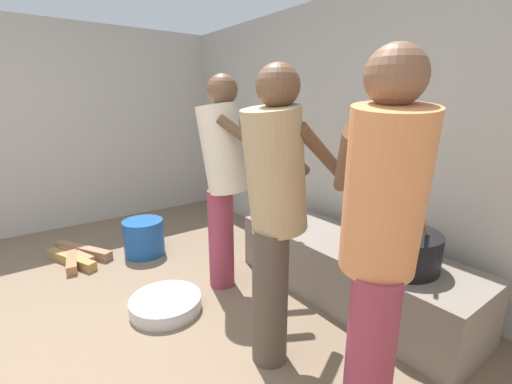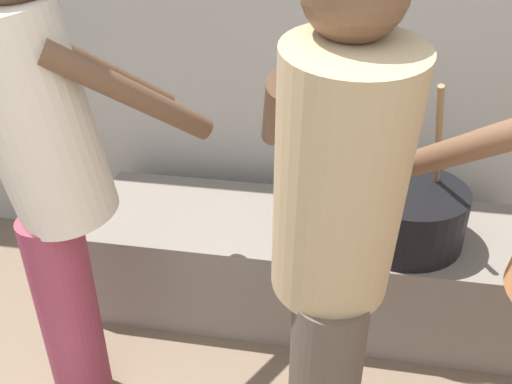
{
  "view_description": "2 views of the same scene",
  "coord_description": "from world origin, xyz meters",
  "views": [
    {
      "loc": [
        1.76,
        0.2,
        1.45
      ],
      "look_at": [
        0.21,
        1.35,
        0.94
      ],
      "focal_mm": 24.08,
      "sensor_mm": 36.0,
      "label": 1
    },
    {
      "loc": [
        0.44,
        0.2,
        1.69
      ],
      "look_at": [
        0.18,
        1.67,
        0.84
      ],
      "focal_mm": 38.11,
      "sensor_mm": 36.0,
      "label": 2
    }
  ],
  "objects": [
    {
      "name": "block_enclosure_rear",
      "position": [
        0.0,
        2.67,
        1.15
      ],
      "size": [
        5.74,
        0.2,
        2.3
      ],
      "primitive_type": "cube",
      "color": "#ADA8A0",
      "rests_on": "ground_plane"
    },
    {
      "name": "cook_in_tan_shirt",
      "position": [
        0.44,
        1.3,
        0.94
      ],
      "size": [
        0.44,
        0.72,
        1.63
      ],
      "color": "#4C4238",
      "rests_on": "ground_plane"
    },
    {
      "name": "cook_in_cream_shirt",
      "position": [
        -0.41,
        1.5,
        0.94
      ],
      "size": [
        0.71,
        0.7,
        1.64
      ],
      "color": "#8C3347",
      "rests_on": "ground_plane"
    },
    {
      "name": "cooking_pot_main",
      "position": [
        0.7,
        2.1,
        0.56
      ],
      "size": [
        0.48,
        0.48,
        0.68
      ],
      "color": "black",
      "rests_on": "hearth_ledge"
    },
    {
      "name": "hearth_ledge",
      "position": [
        0.28,
        2.15,
        0.22
      ],
      "size": [
        1.86,
        0.6,
        0.44
      ],
      "primitive_type": "cube",
      "color": "slate",
      "rests_on": "ground_plane"
    }
  ]
}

